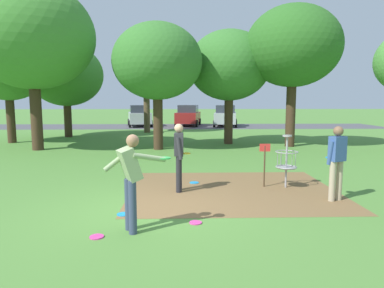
# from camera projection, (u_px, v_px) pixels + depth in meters

# --- Properties ---
(ground_plane) EXTENTS (160.00, 160.00, 0.00)m
(ground_plane) POSITION_uv_depth(u_px,v_px,m) (148.00, 211.00, 7.21)
(ground_plane) COLOR #518438
(dirt_tee_pad) EXTENTS (5.19, 4.24, 0.01)m
(dirt_tee_pad) POSITION_uv_depth(u_px,v_px,m) (233.00, 190.00, 8.87)
(dirt_tee_pad) COLOR brown
(dirt_tee_pad) RESTS_ON ground
(disc_golf_basket) EXTENTS (0.98, 0.58, 1.39)m
(disc_golf_basket) POSITION_uv_depth(u_px,v_px,m) (284.00, 159.00, 9.03)
(disc_golf_basket) COLOR #9E9EA3
(disc_golf_basket) RESTS_ON ground
(player_foreground_watching) EXTENTS (1.17, 0.49, 1.71)m
(player_foreground_watching) POSITION_uv_depth(u_px,v_px,m) (131.00, 176.00, 5.95)
(player_foreground_watching) COLOR #384260
(player_foreground_watching) RESTS_ON ground
(player_throwing) EXTENTS (0.41, 0.47, 1.71)m
(player_throwing) POSITION_uv_depth(u_px,v_px,m) (179.00, 153.00, 8.62)
(player_throwing) COLOR #232328
(player_throwing) RESTS_ON ground
(player_waiting_left) EXTENTS (0.49, 0.45, 1.71)m
(player_waiting_left) POSITION_uv_depth(u_px,v_px,m) (337.00, 159.00, 7.82)
(player_waiting_left) COLOR tan
(player_waiting_left) RESTS_ON ground
(frisbee_near_basket) EXTENTS (0.24, 0.24, 0.02)m
(frisbee_near_basket) POSITION_uv_depth(u_px,v_px,m) (196.00, 223.00, 6.48)
(frisbee_near_basket) COLOR #E53D99
(frisbee_near_basket) RESTS_ON ground
(frisbee_by_tee) EXTENTS (0.25, 0.25, 0.02)m
(frisbee_by_tee) POSITION_uv_depth(u_px,v_px,m) (123.00, 214.00, 6.95)
(frisbee_by_tee) COLOR #1E93DB
(frisbee_by_tee) RESTS_ON ground
(frisbee_mid_grass) EXTENTS (0.26, 0.26, 0.02)m
(frisbee_mid_grass) POSITION_uv_depth(u_px,v_px,m) (194.00, 183.00, 9.60)
(frisbee_mid_grass) COLOR #1E93DB
(frisbee_mid_grass) RESTS_ON ground
(frisbee_far_left) EXTENTS (0.24, 0.24, 0.02)m
(frisbee_far_left) POSITION_uv_depth(u_px,v_px,m) (97.00, 237.00, 5.81)
(frisbee_far_left) COLOR #E53D99
(frisbee_far_left) RESTS_ON ground
(tree_near_left) EXTENTS (4.22, 4.22, 5.84)m
(tree_near_left) POSITION_uv_depth(u_px,v_px,m) (229.00, 66.00, 17.75)
(tree_near_left) COLOR #422D1E
(tree_near_left) RESTS_ON ground
(tree_near_right) EXTENTS (5.52, 5.52, 7.45)m
(tree_near_right) POSITION_uv_depth(u_px,v_px,m) (32.00, 36.00, 15.33)
(tree_near_right) COLOR #422D1E
(tree_near_right) RESTS_ON ground
(tree_mid_left) EXTENTS (4.47, 4.47, 5.72)m
(tree_mid_left) POSITION_uv_depth(u_px,v_px,m) (66.00, 75.00, 21.12)
(tree_mid_left) COLOR #422D1E
(tree_mid_left) RESTS_ON ground
(tree_mid_right) EXTENTS (3.77, 3.77, 6.06)m
(tree_mid_right) POSITION_uv_depth(u_px,v_px,m) (146.00, 69.00, 23.90)
(tree_mid_right) COLOR brown
(tree_mid_right) RESTS_ON ground
(tree_far_left) EXTENTS (4.07, 4.07, 5.75)m
(tree_far_left) POSITION_uv_depth(u_px,v_px,m) (157.00, 62.00, 15.63)
(tree_far_left) COLOR #422D1E
(tree_far_left) RESTS_ON ground
(tree_far_center) EXTENTS (3.77, 3.77, 5.46)m
(tree_far_center) POSITION_uv_depth(u_px,v_px,m) (8.00, 70.00, 18.15)
(tree_far_center) COLOR #422D1E
(tree_far_center) RESTS_ON ground
(tree_far_right) EXTENTS (4.56, 4.56, 6.78)m
(tree_far_right) POSITION_uv_depth(u_px,v_px,m) (293.00, 47.00, 16.57)
(tree_far_right) COLOR #422D1E
(tree_far_right) RESTS_ON ground
(parking_lot_strip) EXTENTS (36.00, 6.00, 0.01)m
(parking_lot_strip) POSITION_uv_depth(u_px,v_px,m) (174.00, 126.00, 30.09)
(parking_lot_strip) COLOR #4C4C51
(parking_lot_strip) RESTS_ON ground
(parked_car_leftmost) EXTENTS (2.52, 4.45, 1.84)m
(parked_car_leftmost) POSITION_uv_depth(u_px,v_px,m) (140.00, 116.00, 30.18)
(parked_car_leftmost) COLOR #B2B7BC
(parked_car_leftmost) RESTS_ON ground
(parked_car_center_left) EXTENTS (2.43, 4.42, 1.84)m
(parked_car_center_left) POSITION_uv_depth(u_px,v_px,m) (188.00, 115.00, 30.73)
(parked_car_center_left) COLOR maroon
(parked_car_center_left) RESTS_ON ground
(parked_car_center_right) EXTENTS (2.44, 4.42, 1.84)m
(parked_car_center_right) POSITION_uv_depth(u_px,v_px,m) (225.00, 116.00, 30.11)
(parked_car_center_right) COLOR #B2B7BC
(parked_car_center_right) RESTS_ON ground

